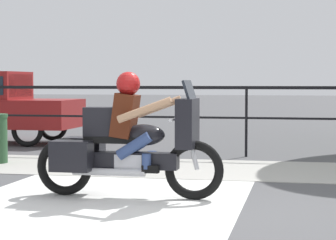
{
  "coord_description": "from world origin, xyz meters",
  "views": [
    {
      "loc": [
        1.01,
        -6.99,
        1.41
      ],
      "look_at": [
        -0.88,
        2.23,
        0.86
      ],
      "focal_mm": 70.0,
      "sensor_mm": 36.0,
      "label": 1
    }
  ],
  "objects": [
    {
      "name": "motorcycle",
      "position": [
        -1.07,
        0.65,
        0.68
      ],
      "size": [
        2.34,
        0.76,
        1.53
      ],
      "rotation": [
        0.0,
        0.0,
        0.02
      ],
      "color": "black",
      "rests_on": "ground"
    },
    {
      "name": "fence_railing",
      "position": [
        0.0,
        5.27,
        1.04
      ],
      "size": [
        36.0,
        0.05,
        1.33
      ],
      "color": "black",
      "rests_on": "ground"
    },
    {
      "name": "crosswalk_band",
      "position": [
        -1.27,
        -0.2,
        0.0
      ],
      "size": [
        3.3,
        6.0,
        0.01
      ],
      "primitive_type": "cube",
      "color": "silver",
      "rests_on": "ground"
    },
    {
      "name": "sidewalk_band",
      "position": [
        0.0,
        3.4,
        0.01
      ],
      "size": [
        44.0,
        2.4,
        0.01
      ],
      "primitive_type": "cube",
      "color": "#A8A59E",
      "rests_on": "ground"
    },
    {
      "name": "ground_plane",
      "position": [
        0.0,
        0.0,
        0.0
      ],
      "size": [
        120.0,
        120.0,
        0.0
      ],
      "primitive_type": "plane",
      "color": "#4C4C4F"
    }
  ]
}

